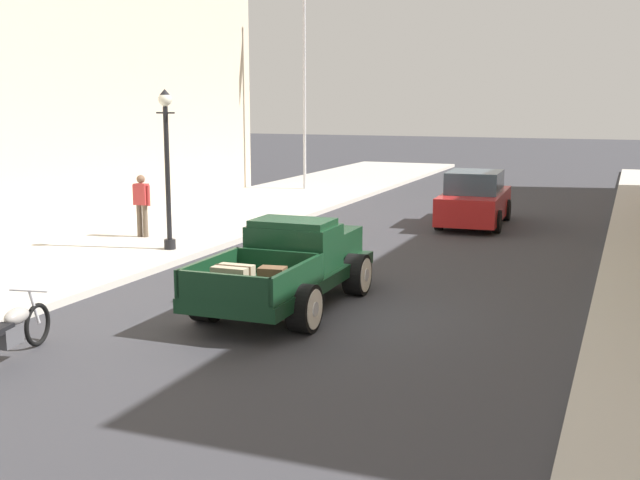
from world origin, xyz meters
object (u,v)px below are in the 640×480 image
(hotrod_truck_dark_green, at_px, (292,264))
(car_background_red, at_px, (475,200))
(street_lamp_near, at_px, (167,157))
(flagpole, at_px, (310,49))
(pedestrian_sidewalk_left, at_px, (142,202))
(motorcycle_parked, at_px, (9,331))

(hotrod_truck_dark_green, height_order, car_background_red, car_background_red)
(car_background_red, height_order, street_lamp_near, street_lamp_near)
(hotrod_truck_dark_green, xyz_separation_m, flagpole, (-6.60, 16.72, 5.02))
(pedestrian_sidewalk_left, distance_m, flagpole, 13.19)
(hotrod_truck_dark_green, bearing_deg, street_lamp_near, 145.94)
(hotrod_truck_dark_green, height_order, street_lamp_near, street_lamp_near)
(flagpole, bearing_deg, pedestrian_sidewalk_left, -88.58)
(hotrod_truck_dark_green, distance_m, flagpole, 18.66)
(hotrod_truck_dark_green, bearing_deg, pedestrian_sidewalk_left, 145.09)
(motorcycle_parked, bearing_deg, pedestrian_sidewalk_left, 113.34)
(pedestrian_sidewalk_left, distance_m, street_lamp_near, 2.43)
(hotrod_truck_dark_green, relative_size, motorcycle_parked, 2.37)
(motorcycle_parked, height_order, flagpole, flagpole)
(flagpole, bearing_deg, hotrod_truck_dark_green, -68.44)
(motorcycle_parked, relative_size, flagpole, 0.23)
(motorcycle_parked, xyz_separation_m, street_lamp_near, (-2.19, 7.63, 1.94))
(car_background_red, distance_m, flagpole, 11.19)
(hotrod_truck_dark_green, relative_size, pedestrian_sidewalk_left, 3.01)
(car_background_red, xyz_separation_m, pedestrian_sidewalk_left, (-7.64, -6.22, 0.32))
(motorcycle_parked, height_order, street_lamp_near, street_lamp_near)
(hotrod_truck_dark_green, xyz_separation_m, pedestrian_sidewalk_left, (-6.30, 4.40, 0.33))
(car_background_red, relative_size, flagpole, 0.48)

